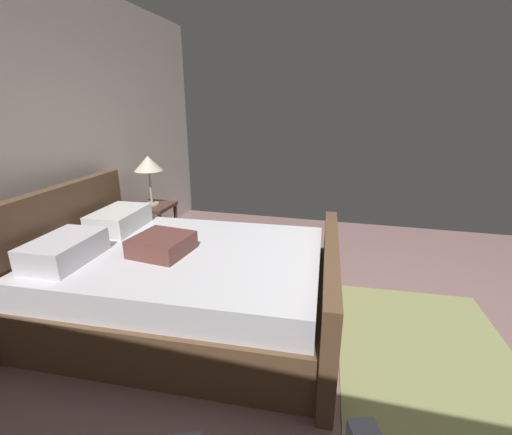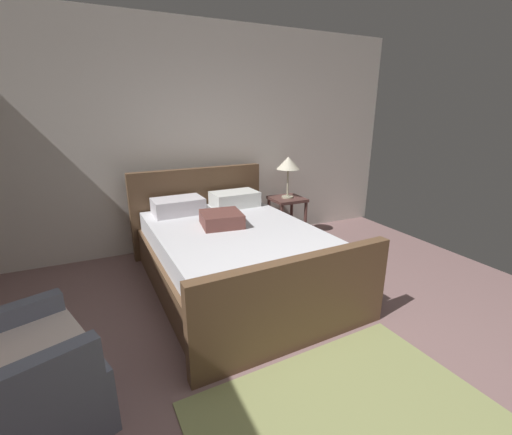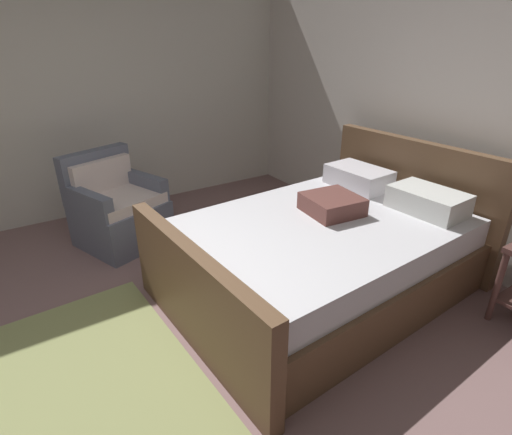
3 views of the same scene
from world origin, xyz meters
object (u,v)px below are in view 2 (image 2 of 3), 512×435
at_px(bed, 233,253).
at_px(armchair, 10,385).
at_px(table_lamp_right, 288,164).
at_px(nightstand_right, 287,211).

relative_size(bed, armchair, 2.61).
relative_size(table_lamp_right, armchair, 0.61).
relative_size(bed, nightstand_right, 4.05).
height_order(table_lamp_right, armchair, table_lamp_right).
bearing_deg(armchair, table_lamp_right, 36.02).
xyz_separation_m(bed, armchair, (-1.72, -1.17, 0.01)).
height_order(nightstand_right, armchair, armchair).
height_order(bed, armchair, bed).
xyz_separation_m(bed, table_lamp_right, (1.17, 0.93, 0.73)).
xyz_separation_m(nightstand_right, table_lamp_right, (0.00, 0.00, 0.66)).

